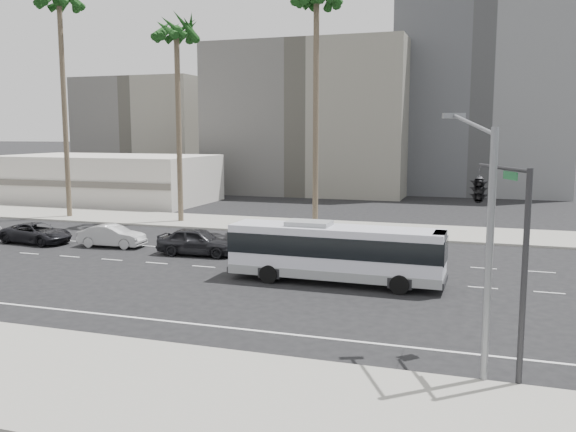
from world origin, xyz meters
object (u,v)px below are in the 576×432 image
at_px(streetlight_corner, 484,232).
at_px(palm_mid, 176,36).
at_px(city_bus, 335,251).
at_px(palm_near, 317,2).
at_px(car_c, 37,233).
at_px(palm_far, 59,5).
at_px(traffic_signal, 483,195).
at_px(car_a, 197,241).
at_px(car_b, 112,236).

height_order(streetlight_corner, palm_mid, palm_mid).
bearing_deg(city_bus, palm_near, 109.96).
bearing_deg(car_c, streetlight_corner, -111.32).
distance_m(car_c, palm_far, 21.52).
bearing_deg(traffic_signal, palm_mid, 111.66).
bearing_deg(traffic_signal, palm_near, 94.12).
bearing_deg(palm_mid, streetlight_corner, -47.35).
distance_m(car_a, palm_near, 20.24).
bearing_deg(traffic_signal, streetlight_corner, -111.66).
bearing_deg(palm_mid, car_a, -57.85).
relative_size(palm_near, palm_far, 0.94).
xyz_separation_m(car_a, traffic_signal, (16.71, -12.04, 4.60)).
bearing_deg(streetlight_corner, palm_mid, 110.85).
distance_m(streetlight_corner, palm_mid, 37.28).
distance_m(car_c, palm_mid, 19.13).
relative_size(car_b, traffic_signal, 0.67).
bearing_deg(streetlight_corner, car_c, 131.36).
bearing_deg(palm_mid, car_b, -85.52).
height_order(traffic_signal, palm_mid, palm_mid).
height_order(car_a, streetlight_corner, streetlight_corner).
height_order(car_c, palm_near, palm_near).
height_order(car_a, car_b, car_a).
bearing_deg(car_b, city_bus, -110.64).
bearing_deg(city_bus, car_b, 164.31).
distance_m(palm_near, palm_far, 22.50).
height_order(car_b, palm_mid, palm_mid).
distance_m(car_b, palm_mid, 18.24).
relative_size(car_c, palm_near, 0.27).
height_order(city_bus, palm_far, palm_far).
height_order(car_a, car_c, car_a).
relative_size(car_a, palm_near, 0.27).
height_order(streetlight_corner, palm_near, palm_near).
relative_size(car_b, palm_near, 0.24).
relative_size(city_bus, traffic_signal, 1.65).
height_order(car_b, palm_near, palm_near).
xyz_separation_m(city_bus, car_a, (-9.73, 4.19, -0.77)).
xyz_separation_m(city_bus, palm_near, (-5.41, 15.65, 15.34)).
bearing_deg(streetlight_corner, car_a, 117.44).
bearing_deg(palm_far, streetlight_corner, -36.44).
relative_size(car_a, car_c, 0.99).
height_order(car_c, palm_far, palm_far).
xyz_separation_m(streetlight_corner, traffic_signal, (-0.09, 2.44, 0.87)).
xyz_separation_m(traffic_signal, palm_far, (-34.85, 23.36, 12.69)).
bearing_deg(car_a, palm_far, 55.03).
bearing_deg(palm_near, streetlight_corner, -64.32).
bearing_deg(car_c, palm_mid, -16.84).
bearing_deg(city_bus, car_c, 169.56).
height_order(city_bus, palm_near, palm_near).
relative_size(car_b, streetlight_corner, 0.54).
distance_m(car_a, car_c, 12.21).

